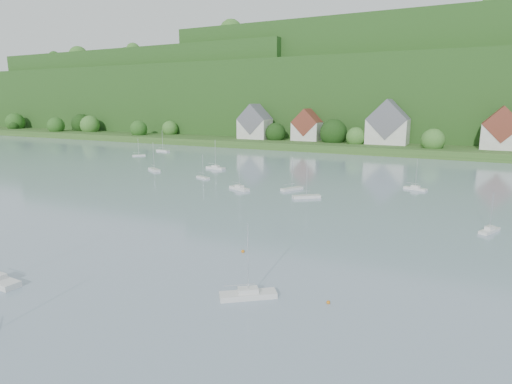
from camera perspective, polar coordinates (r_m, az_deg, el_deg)
far_shore_strip at (r=195.44m, az=16.26°, el=6.13°), size 600.00×60.00×3.00m
forested_ridge at (r=262.25m, az=19.53°, el=11.97°), size 620.00×181.22×69.89m
village_building_0 at (r=200.36m, az=-0.15°, el=9.03°), size 14.00×10.40×16.00m
village_building_1 at (r=192.23m, az=6.85°, el=8.60°), size 12.00×9.36×14.00m
village_building_2 at (r=182.13m, az=17.25°, el=8.45°), size 16.00×11.44×18.00m
village_building_3 at (r=177.77m, az=30.00°, el=7.05°), size 13.00×10.40×15.50m
near_sailboat_3 at (r=44.90m, az=-1.07°, el=-13.49°), size 5.66×4.82×7.90m
mooring_buoy_2 at (r=44.55m, az=9.66°, el=-14.50°), size 0.38×0.38×0.38m
mooring_buoy_3 at (r=57.59m, az=-1.77°, el=-8.08°), size 0.46×0.46×0.46m
far_sailboat_cluster at (r=111.95m, az=16.50°, el=1.50°), size 181.39×71.10×8.71m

